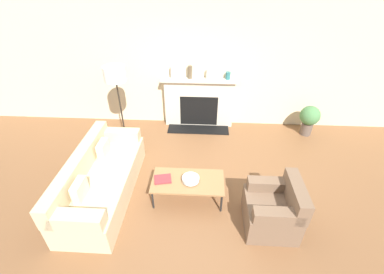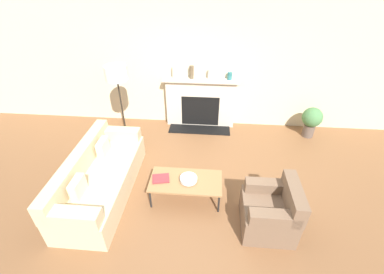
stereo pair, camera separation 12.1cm
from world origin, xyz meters
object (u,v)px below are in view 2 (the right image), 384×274
couch (100,178)px  coffee_table (186,182)px  fireplace (201,103)px  mantel_vase_left (174,72)px  book (161,178)px  bowl (189,179)px  mantel_vase_center_left (192,72)px  armchair_near (271,211)px  mantel_vase_center_right (210,74)px  potted_plant (312,120)px  mantel_vase_right (230,76)px  floor_lamp (117,78)px

couch → coffee_table: bearing=-90.4°
fireplace → mantel_vase_left: (-0.60, 0.01, 0.73)m
couch → book: 1.05m
bowl → mantel_vase_center_left: 2.60m
fireplace → armchair_near: (1.20, -2.88, -0.25)m
mantel_vase_center_right → potted_plant: size_ratio=0.31×
bowl → potted_plant: (2.54, 2.13, -0.01)m
fireplace → couch: size_ratio=0.78×
bowl → book: 0.46m
bowl → mantel_vase_left: (-0.55, 2.45, 0.87)m
armchair_near → mantel_vase_left: (-1.80, 2.90, 0.98)m
coffee_table → book: 0.41m
fireplace → potted_plant: (2.49, -0.30, -0.14)m
fireplace → book: fireplace is taller
fireplace → bowl: 2.44m
fireplace → mantel_vase_center_left: (-0.21, 0.01, 0.74)m
bowl → potted_plant: potted_plant is taller
armchair_near → potted_plant: (1.29, 2.58, 0.11)m
book → mantel_vase_center_right: (0.69, 2.44, 0.88)m
couch → armchair_near: (2.74, -0.47, 0.01)m
armchair_near → potted_plant: bearing=153.4°
fireplace → coffee_table: size_ratio=1.48×
couch → book: couch is taller
bowl → mantel_vase_left: mantel_vase_left is taller
mantel_vase_left → mantel_vase_right: size_ratio=1.61×
mantel_vase_center_left → coffee_table: bearing=-87.2°
bowl → mantel_vase_center_left: (-0.17, 2.45, 0.88)m
bowl → mantel_vase_center_left: bearing=93.9°
coffee_table → potted_plant: potted_plant is taller
book → mantel_vase_right: mantel_vase_right is taller
fireplace → mantel_vase_right: mantel_vase_right is taller
floor_lamp → mantel_vase_right: size_ratio=10.70×
fireplace → book: bearing=-101.7°
coffee_table → mantel_vase_left: mantel_vase_left is taller
fireplace → book: (-0.50, -2.42, -0.17)m
floor_lamp → mantel_vase_left: size_ratio=6.66×
potted_plant → bowl: bearing=-140.0°
couch → mantel_vase_center_right: mantel_vase_center_right is taller
coffee_table → book: (-0.41, -0.00, 0.04)m
coffee_table → mantel_vase_right: mantel_vase_right is taller
fireplace → potted_plant: bearing=-6.9°
mantel_vase_center_left → mantel_vase_right: 0.84m
floor_lamp → bowl: bearing=-45.3°
mantel_vase_center_left → potted_plant: size_ratio=0.40×
bowl → mantel_vase_right: 2.67m
floor_lamp → mantel_vase_right: bearing=22.6°
mantel_vase_center_right → couch: bearing=-125.6°
book → mantel_vase_center_left: size_ratio=1.10×
mantel_vase_right → mantel_vase_left: bearing=180.0°
armchair_near → mantel_vase_left: size_ratio=3.11×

